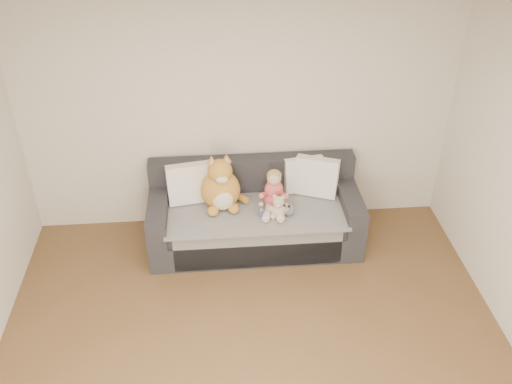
# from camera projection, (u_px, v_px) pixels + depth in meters

# --- Properties ---
(room_shell) EXTENTS (5.00, 5.00, 5.00)m
(room_shell) POSITION_uv_depth(u_px,v_px,m) (256.00, 241.00, 4.16)
(room_shell) COLOR brown
(room_shell) RESTS_ON ground
(sofa) EXTENTS (2.20, 0.94, 0.85)m
(sofa) POSITION_uv_depth(u_px,v_px,m) (254.00, 216.00, 6.08)
(sofa) COLOR #242428
(sofa) RESTS_ON ground
(cushion_left) EXTENTS (0.49, 0.28, 0.43)m
(cushion_left) POSITION_uv_depth(u_px,v_px,m) (189.00, 183.00, 5.93)
(cushion_left) COLOR white
(cushion_left) RESTS_ON sofa
(cushion_right_back) EXTENTS (0.44, 0.25, 0.40)m
(cushion_right_back) POSITION_uv_depth(u_px,v_px,m) (303.00, 174.00, 6.12)
(cushion_right_back) COLOR white
(cushion_right_back) RESTS_ON sofa
(cushion_right_front) EXTENTS (0.50, 0.36, 0.43)m
(cushion_right_front) POSITION_uv_depth(u_px,v_px,m) (316.00, 177.00, 6.04)
(cushion_right_front) COLOR white
(cushion_right_front) RESTS_ON sofa
(toddler) EXTENTS (0.30, 0.44, 0.43)m
(toddler) POSITION_uv_depth(u_px,v_px,m) (274.00, 193.00, 5.84)
(toddler) COLOR #C55145
(toddler) RESTS_ON sofa
(plush_cat) EXTENTS (0.50, 0.46, 0.63)m
(plush_cat) POSITION_uv_depth(u_px,v_px,m) (221.00, 187.00, 5.83)
(plush_cat) COLOR #B87F29
(plush_cat) RESTS_ON sofa
(teddy_bear) EXTENTS (0.21, 0.16, 0.27)m
(teddy_bear) POSITION_uv_depth(u_px,v_px,m) (278.00, 208.00, 5.74)
(teddy_bear) COLOR tan
(teddy_bear) RESTS_ON sofa
(plush_cow) EXTENTS (0.13, 0.19, 0.15)m
(plush_cow) POSITION_uv_depth(u_px,v_px,m) (288.00, 209.00, 5.79)
(plush_cow) COLOR white
(plush_cow) RESTS_ON sofa
(sippy_cup) EXTENTS (0.09, 0.07, 0.10)m
(sippy_cup) POSITION_uv_depth(u_px,v_px,m) (261.00, 212.00, 5.78)
(sippy_cup) COLOR #653CA6
(sippy_cup) RESTS_ON sofa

